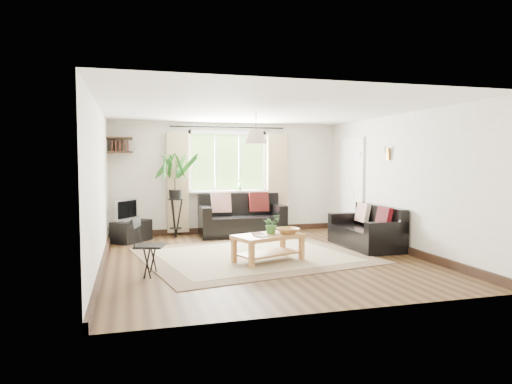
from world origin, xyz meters
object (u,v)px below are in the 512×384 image
object	(u,v)px
palm_stand	(175,195)
folding_chair	(150,247)
sofa_back	(242,216)
tv_stand	(131,231)
coffee_table	(268,248)
sofa_right	(365,228)

from	to	relation	value
palm_stand	folding_chair	size ratio (longest dim) A/B	2.17
sofa_back	tv_stand	world-z (taller)	sofa_back
coffee_table	folding_chair	xyz separation A→B (m)	(-1.81, -0.37, 0.18)
sofa_back	folding_chair	xyz separation A→B (m)	(-2.02, -2.94, -0.01)
tv_stand	folding_chair	distance (m)	2.80
tv_stand	folding_chair	bearing A→B (deg)	-134.93
sofa_right	palm_stand	xyz separation A→B (m)	(-3.24, 2.00, 0.51)
coffee_table	palm_stand	distance (m)	2.99
folding_chair	tv_stand	bearing A→B (deg)	21.71
sofa_back	tv_stand	size ratio (longest dim) A/B	2.32
palm_stand	folding_chair	bearing A→B (deg)	-101.82
coffee_table	tv_stand	xyz separation A→B (m)	(-2.06, 2.41, -0.01)
sofa_right	palm_stand	distance (m)	3.84
sofa_right	coffee_table	xyz separation A→B (m)	(-2.06, -0.67, -0.14)
sofa_right	tv_stand	distance (m)	4.47
sofa_right	sofa_back	bearing A→B (deg)	-136.82
tv_stand	folding_chair	xyz separation A→B (m)	(0.24, -2.78, 0.20)
sofa_back	sofa_right	distance (m)	2.65
tv_stand	palm_stand	xyz separation A→B (m)	(0.88, 0.26, 0.67)
coffee_table	folding_chair	world-z (taller)	folding_chair
sofa_back	palm_stand	size ratio (longest dim) A/B	1.01
sofa_right	folding_chair	size ratio (longest dim) A/B	1.91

